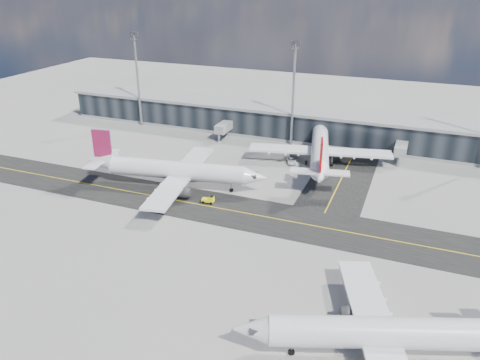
# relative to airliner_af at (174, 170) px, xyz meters

# --- Properties ---
(ground) EXTENTS (300.00, 300.00, 0.00)m
(ground) POSITION_rel_airliner_af_xyz_m (16.83, -10.06, -4.14)
(ground) COLOR gray
(ground) RESTS_ON ground
(taxiway_lanes) EXTENTS (180.00, 63.00, 0.03)m
(taxiway_lanes) POSITION_rel_airliner_af_xyz_m (20.74, 0.68, -4.13)
(taxiway_lanes) COLOR black
(taxiway_lanes) RESTS_ON ground
(terminal_concourse) EXTENTS (152.00, 19.80, 8.80)m
(terminal_concourse) POSITION_rel_airliner_af_xyz_m (16.87, 44.87, -0.05)
(terminal_concourse) COLOR black
(terminal_concourse) RESTS_ON ground
(floodlight_masts) EXTENTS (102.50, 0.70, 28.90)m
(floodlight_masts) POSITION_rel_airliner_af_xyz_m (16.83, 37.94, 11.46)
(floodlight_masts) COLOR gray
(floodlight_masts) RESTS_ON ground
(airliner_af) EXTENTS (42.28, 36.21, 12.54)m
(airliner_af) POSITION_rel_airliner_af_xyz_m (0.00, 0.00, 0.00)
(airliner_af) COLOR white
(airliner_af) RESTS_ON ground
(airliner_redtail) EXTENTS (36.62, 42.65, 12.71)m
(airliner_redtail) POSITION_rel_airliner_af_xyz_m (27.79, 25.49, 0.06)
(airliner_redtail) COLOR white
(airliner_redtail) RESTS_ON ground
(airliner_near) EXTENTS (38.97, 33.66, 11.89)m
(airliner_near) POSITION_rel_airliner_af_xyz_m (50.98, -35.99, -0.21)
(airliner_near) COLOR silver
(airliner_near) RESTS_ON ground
(baggage_tug) EXTENTS (2.76, 1.60, 1.66)m
(baggage_tug) POSITION_rel_airliner_af_xyz_m (10.78, -4.67, -3.31)
(baggage_tug) COLOR #FFFE0D
(baggage_tug) RESTS_ON ground
(service_van) EXTENTS (3.94, 5.40, 1.36)m
(service_van) POSITION_rel_airliner_af_xyz_m (20.90, 24.09, -3.46)
(service_van) COLOR white
(service_van) RESTS_ON ground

